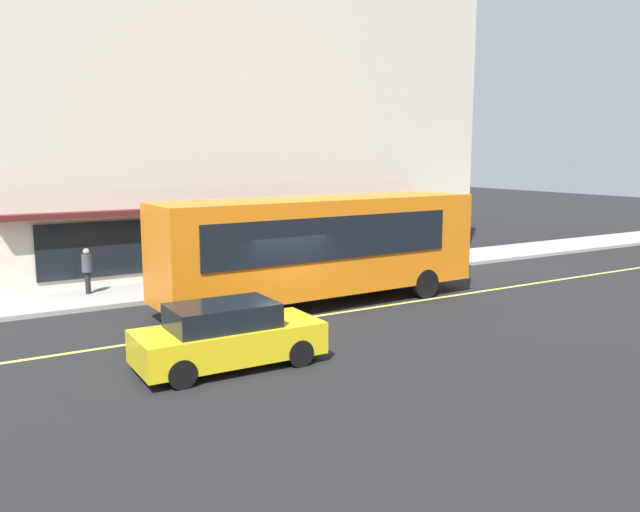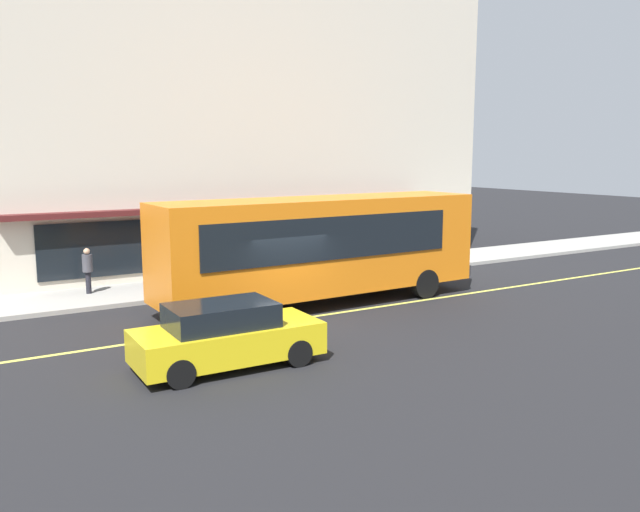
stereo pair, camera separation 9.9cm
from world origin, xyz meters
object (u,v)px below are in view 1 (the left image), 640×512
Objects in this scene: car_yellow at (227,336)px; pedestrian_near_storefront at (405,243)px; bus at (322,244)px; pedestrian_at_corner at (87,267)px.

pedestrian_near_storefront is at bearing 34.12° from car_yellow.
bus is 8.13m from pedestrian_at_corner.
pedestrian_near_storefront is at bearing -7.18° from pedestrian_at_corner.
pedestrian_at_corner is at bearing 97.64° from car_yellow.
bus is at bearing -37.54° from pedestrian_at_corner.
car_yellow is 9.30m from pedestrian_at_corner.
pedestrian_near_storefront is 1.11× the size of pedestrian_at_corner.
pedestrian_at_corner is (-1.24, 9.21, 0.34)m from car_yellow.
bus reaches higher than pedestrian_near_storefront.
bus is 7.12× the size of pedestrian_at_corner.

